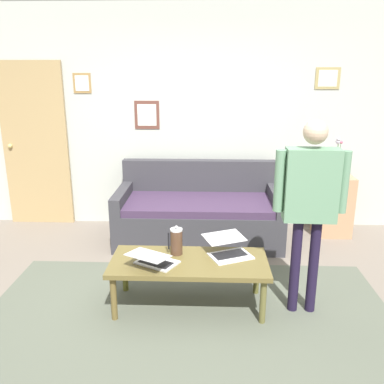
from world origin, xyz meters
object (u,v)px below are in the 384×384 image
object	(u,v)px
couch	(199,214)
laptop_left	(228,249)
person_standing	(310,194)
side_shelf	(333,206)
french_press	(176,241)
flower_vase	(337,162)
interior_door	(36,145)
laptop_center	(154,260)
coffee_table	(189,265)

from	to	relation	value
couch	laptop_left	size ratio (longest dim) A/B	4.02
laptop_left	person_standing	xyz separation A→B (m)	(-0.61, 0.16, 0.55)
couch	side_shelf	xyz separation A→B (m)	(-1.61, -0.19, 0.06)
laptop_left	couch	bearing A→B (deg)	-78.21
french_press	flower_vase	size ratio (longest dim) A/B	0.55
interior_door	laptop_center	world-z (taller)	interior_door
couch	side_shelf	world-z (taller)	couch
laptop_left	person_standing	size ratio (longest dim) A/B	0.30
coffee_table	laptop_left	xyz separation A→B (m)	(-0.33, -0.13, 0.09)
side_shelf	french_press	bearing A→B (deg)	40.99
coffee_table	french_press	size ratio (longest dim) A/B	5.03
laptop_center	couch	bearing A→B (deg)	-101.70
interior_door	french_press	world-z (taller)	interior_door
side_shelf	couch	bearing A→B (deg)	6.71
couch	laptop_center	bearing A→B (deg)	78.30
interior_door	coffee_table	xyz separation A→B (m)	(-2.03, 1.96, -0.65)
laptop_center	coffee_table	bearing A→B (deg)	-161.48
interior_door	couch	distance (m)	2.25
laptop_center	side_shelf	world-z (taller)	side_shelf
couch	interior_door	bearing A→B (deg)	-13.22
french_press	side_shelf	distance (m)	2.35
laptop_center	french_press	bearing A→B (deg)	-127.18
couch	coffee_table	world-z (taller)	couch
couch	flower_vase	bearing A→B (deg)	-173.32
french_press	person_standing	distance (m)	1.16
laptop_center	interior_door	bearing A→B (deg)	-49.58
interior_door	side_shelf	distance (m)	3.76
laptop_left	french_press	bearing A→B (deg)	0.60
laptop_left	laptop_center	bearing A→B (deg)	20.10
person_standing	couch	bearing A→B (deg)	-59.39
couch	flower_vase	size ratio (longest dim) A/B	4.01
laptop_center	laptop_left	bearing A→B (deg)	-159.90
laptop_center	person_standing	xyz separation A→B (m)	(-1.21, -0.06, 0.55)
person_standing	flower_vase	bearing A→B (deg)	-113.03
coffee_table	flower_vase	distance (m)	2.41
french_press	laptop_center	bearing A→B (deg)	52.82
coffee_table	laptop_left	distance (m)	0.36
laptop_center	person_standing	size ratio (longest dim) A/B	0.28
coffee_table	person_standing	size ratio (longest dim) A/B	0.82
side_shelf	laptop_left	bearing A→B (deg)	49.07
flower_vase	person_standing	xyz separation A→B (m)	(0.72, 1.69, 0.11)
side_shelf	flower_vase	size ratio (longest dim) A/B	1.55
couch	coffee_table	size ratio (longest dim) A/B	1.45
coffee_table	laptop_center	xyz separation A→B (m)	(0.28, 0.09, 0.09)
couch	french_press	size ratio (longest dim) A/B	7.30
laptop_left	flower_vase	size ratio (longest dim) A/B	1.00
laptop_left	person_standing	distance (m)	0.83
flower_vase	laptop_left	bearing A→B (deg)	49.11
coffee_table	couch	bearing A→B (deg)	-91.81
laptop_center	french_press	xyz separation A→B (m)	(-0.16, -0.22, 0.07)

